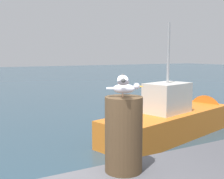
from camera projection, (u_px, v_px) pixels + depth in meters
mooring_post at (124, 134)px, 3.09m from camera, size 0.40×0.40×0.80m
seagull at (124, 86)px, 3.03m from camera, size 0.41×0.58×0.22m
boat_orange at (181, 117)px, 9.73m from camera, size 6.36×2.93×3.80m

